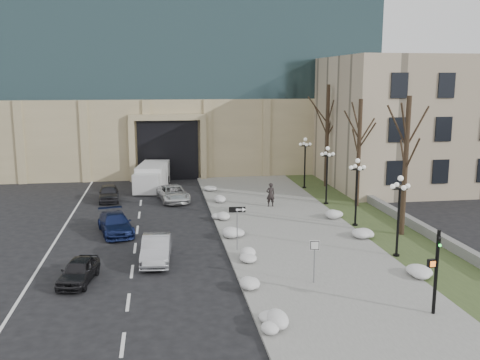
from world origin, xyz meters
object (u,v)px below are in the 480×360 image
Objects in this scene: lamppost_d at (305,156)px; keep_sign at (315,252)px; lamppost_a at (399,205)px; car_e at (109,193)px; one_way_sign at (240,215)px; car_b at (156,249)px; car_c at (115,224)px; lamppost_b at (357,183)px; traffic_signal at (435,274)px; lamppost_c at (327,167)px; car_a at (79,271)px; pedestrian at (270,195)px; car_d at (173,193)px; box_truck at (152,177)px.

keep_sign is at bearing -104.36° from lamppost_d.
car_e is at bearing 135.41° from lamppost_a.
one_way_sign is 0.57× the size of lamppost_a.
car_c is (-2.65, 5.93, -0.04)m from car_b.
one_way_sign is 0.57× the size of lamppost_d.
car_e is (-1.26, 9.86, -0.00)m from car_c.
one_way_sign is at bearing 164.44° from lamppost_a.
lamppost_d is (0.00, 13.00, 0.00)m from lamppost_b.
one_way_sign is at bearing -46.32° from car_c.
car_e is 1.03× the size of traffic_signal.
lamppost_c is at bearing -90.00° from lamppost_d.
pedestrian reaches higher than car_a.
car_b is 17.97m from lamppost_c.
lamppost_a is at bearing 106.06° from pedestrian.
pedestrian reaches higher than car_b.
car_c is at bearing 92.05° from car_a.
lamppost_b is (8.64, 4.09, 0.84)m from one_way_sign.
lamppost_b is at bearing -35.67° from car_e.
car_c is at bearing 155.62° from lamppost_a.
lamppost_b is 1.00× the size of lamppost_c.
car_e is 1.72× the size of keep_sign.
traffic_signal is at bearing 94.11° from pedestrian.
car_c is 1.22× the size of traffic_signal.
lamppost_c is at bearing 43.93° from car_b.
lamppost_b is at bearing -48.47° from car_d.
lamppost_d is (13.52, 18.10, 2.35)m from car_b.
box_truck reaches higher than car_b.
lamppost_c is 1.00× the size of lamppost_d.
car_c is at bearing 177.07° from lamppost_b.
lamppost_a reaches higher than car_a.
car_a is 16.83m from traffic_signal.
pedestrian is 20.42m from traffic_signal.
lamppost_c reaches higher than one_way_sign.
lamppost_c and lamppost_d have the same top height.
lamppost_c is (13.90, -8.85, 2.01)m from box_truck.
car_b is at bearing 174.09° from lamppost_a.
traffic_signal is at bearing -103.53° from lamppost_a.
car_d reaches higher than car_a.
pedestrian is 0.40× the size of lamppost_c.
box_truck is 1.51× the size of lamppost_b.
one_way_sign is at bearing -129.22° from lamppost_c.
car_e reaches higher than car_a.
car_b reaches higher than car_d.
traffic_signal is at bearing -93.80° from lamppost_d.
car_e is at bearing -22.97° from pedestrian.
box_truck is 2.65× the size of one_way_sign.
keep_sign is at bearing -58.91° from car_c.
traffic_signal reaches higher than car_d.
car_e is 23.55m from keep_sign.
keep_sign is 11.48m from lamppost_b.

